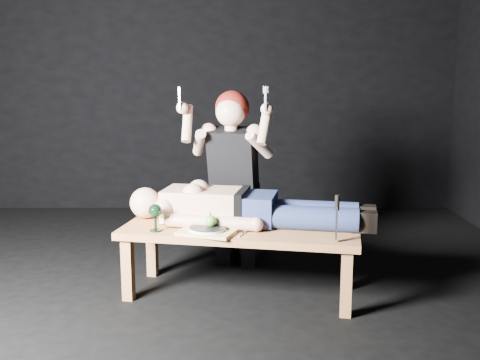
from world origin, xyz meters
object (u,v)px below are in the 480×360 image
at_px(kneeling_woman, 236,178).
at_px(carving_knife, 337,219).
at_px(table, 240,261).
at_px(serving_tray, 208,231).
at_px(lying_man, 250,204).
at_px(goblet, 155,218).

relative_size(kneeling_woman, carving_knife, 4.81).
height_order(table, serving_tray, serving_tray).
bearing_deg(carving_knife, kneeling_woman, 134.68).
distance_m(lying_man, kneeling_woman, 0.48).
xyz_separation_m(serving_tray, carving_knife, (0.76, -0.19, 0.13)).
bearing_deg(goblet, table, 9.50).
height_order(serving_tray, goblet, goblet).
distance_m(table, carving_knife, 0.74).
bearing_deg(carving_knife, table, 160.92).
height_order(table, lying_man, lying_man).
distance_m(goblet, carving_knife, 1.11).
bearing_deg(goblet, kneeling_woman, 52.20).
bearing_deg(serving_tray, table, 33.59).
bearing_deg(lying_man, kneeling_woman, 112.56).
xyz_separation_m(lying_man, carving_knife, (0.49, -0.42, 0.01)).
bearing_deg(serving_tray, lying_man, 40.96).
bearing_deg(kneeling_woman, table, -72.02).
relative_size(table, lying_man, 0.98).
height_order(table, carving_knife, carving_knife).
distance_m(table, lying_man, 0.38).
relative_size(lying_man, goblet, 8.85).
height_order(lying_man, carving_knife, carving_knife).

